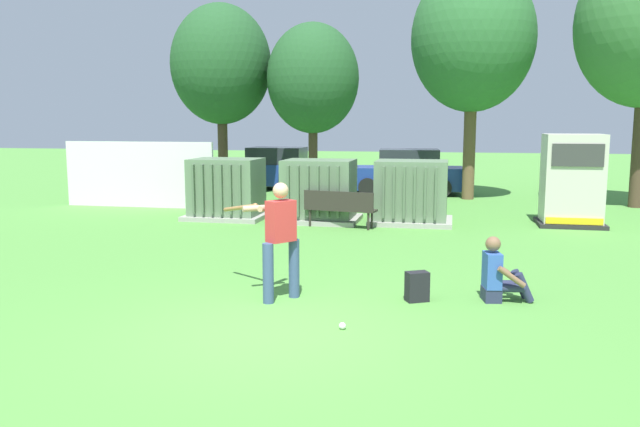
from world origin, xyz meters
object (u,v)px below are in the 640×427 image
Objects in this scene: generator_enclosure at (572,181)px; sports_ball at (342,326)px; parked_car_left_of_center at (406,173)px; seated_spectator at (499,276)px; batter at (279,234)px; park_bench at (340,206)px; parked_car_leftmost at (274,170)px; transformer_mid_west at (319,192)px; transformer_mid_east at (411,193)px; transformer_west at (227,189)px; backpack at (417,287)px.

generator_enclosure is 25.56× the size of sports_ball.
generator_enclosure is 7.78m from parked_car_left_of_center.
batter is at bearing -169.80° from seated_spectator.
parked_car_leftmost reaches higher than park_bench.
transformer_mid_east is (2.39, 0.18, 0.00)m from transformer_mid_west.
sports_ball is 17.10m from parked_car_leftmost.
transformer_mid_west is 8.35m from parked_car_leftmost.
transformer_mid_east is 23.33× the size of sports_ball.
transformer_west is 4.95m from transformer_mid_east.
seated_spectator is (3.40, -5.89, -0.16)m from park_bench.
parked_car_left_of_center is (-1.19, 13.98, 0.54)m from backpack.
backpack is (2.23, -6.14, -0.32)m from park_bench.
park_bench is at bearing -146.93° from transformer_mid_east.
park_bench is (0.71, -0.91, -0.25)m from transformer_mid_west.
backpack is (2.94, -7.06, -0.57)m from transformer_mid_west.
seated_spectator is at bearing -59.97° from park_bench.
transformer_west is 9.77m from sports_ball.
seated_spectator is (2.02, 1.74, 0.33)m from sports_ball.
parked_car_leftmost is (-5.77, 7.45, -0.04)m from transformer_mid_east.
backpack is (-1.17, -0.26, -0.16)m from seated_spectator.
batter reaches higher than seated_spectator.
transformer_mid_east is 2.02m from park_bench.
transformer_west is 7.67m from parked_car_leftmost.
batter is at bearing -73.95° from parked_car_leftmost.
park_bench is (-5.64, -1.57, -0.60)m from generator_enclosure.
transformer_west is 8.17m from batter.
parked_car_left_of_center is (1.76, 6.92, -0.04)m from transformer_mid_west.
parked_car_left_of_center is at bearing 75.77° from transformer_mid_west.
transformer_west is 1.00× the size of transformer_mid_west.
generator_enclosure reaches higher than parked_car_left_of_center.
backpack is at bearing -113.85° from generator_enclosure.
park_bench is 6.48m from batter.
park_bench is at bearing 92.07° from batter.
park_bench is 6.80m from seated_spectator.
backpack reaches higher than sports_ball.
seated_spectator is 0.22× the size of parked_car_left_of_center.
transformer_mid_west and parked_car_leftmost have the same top height.
seated_spectator is 13.93m from parked_car_left_of_center.
batter is 3.28m from seated_spectator.
parked_car_left_of_center is at bearing 99.75° from seated_spectator.
parked_car_left_of_center is at bearing 86.75° from batter.
transformer_mid_east is 4.77× the size of backpack.
backpack is 14.04m from parked_car_left_of_center.
transformer_mid_west is 23.33× the size of sports_ball.
batter is 1.81× the size of seated_spectator.
transformer_mid_west is at bearing -175.64° from transformer_mid_east.
transformer_west is at bearing -175.85° from generator_enclosure.
seated_spectator is at bearing 10.20° from batter.
generator_enclosure reaches higher than park_bench.
seated_spectator is 16.27m from parked_car_leftmost.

